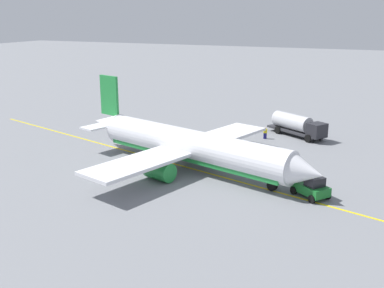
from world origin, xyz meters
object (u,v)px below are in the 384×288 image
object	(u,v)px
pushback_tug	(312,187)
refueling_worker	(265,133)
airplane	(189,146)
safety_cone_nose	(320,179)
fuel_tanker	(297,125)
safety_cone_wingtip	(319,191)

from	to	relation	value
pushback_tug	refueling_worker	bearing A→B (deg)	117.17
airplane	safety_cone_nose	bearing A→B (deg)	5.91
pushback_tug	refueling_worker	size ratio (longest dim) A/B	2.40
fuel_tanker	safety_cone_nose	xyz separation A→B (m)	(6.29, -18.24, -1.39)
safety_cone_nose	refueling_worker	bearing A→B (deg)	124.23
refueling_worker	safety_cone_nose	bearing A→B (deg)	-55.77
fuel_tanker	pushback_tug	world-z (taller)	fuel_tanker
fuel_tanker	pushback_tug	size ratio (longest dim) A/B	2.33
safety_cone_nose	pushback_tug	bearing A→B (deg)	-90.66
airplane	pushback_tug	distance (m)	15.16
airplane	safety_cone_nose	distance (m)	15.04
airplane	safety_cone_wingtip	size ratio (longest dim) A/B	53.26
fuel_tanker	safety_cone_nose	bearing A→B (deg)	-70.98
airplane	safety_cone_nose	world-z (taller)	airplane
pushback_tug	safety_cone_wingtip	world-z (taller)	pushback_tug
refueling_worker	safety_cone_nose	size ratio (longest dim) A/B	2.66
airplane	safety_cone_nose	size ratio (longest dim) A/B	51.52
airplane	safety_cone_wingtip	world-z (taller)	airplane
airplane	fuel_tanker	xyz separation A→B (m)	(8.49, 19.77, -0.93)
fuel_tanker	safety_cone_nose	world-z (taller)	fuel_tanker
safety_cone_wingtip	airplane	bearing A→B (deg)	172.66
pushback_tug	safety_cone_nose	xyz separation A→B (m)	(0.05, 4.75, -0.69)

